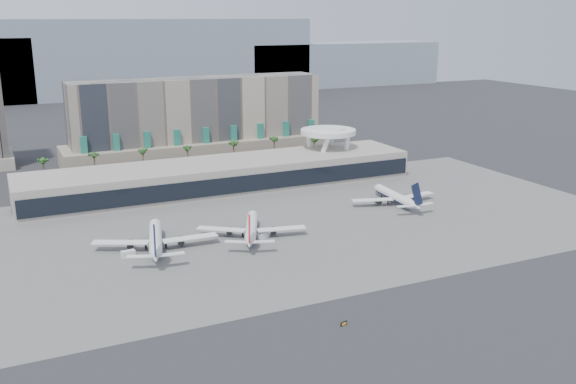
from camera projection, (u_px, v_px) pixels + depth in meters
name	position (u px, v px, depth m)	size (l,w,h in m)	color
ground	(352.00, 279.00, 183.03)	(900.00, 900.00, 0.00)	#232326
apron_pad	(274.00, 224.00, 231.04)	(260.00, 130.00, 0.06)	#5B5B59
mountain_ridge	(121.00, 63.00, 596.84)	(680.00, 60.00, 70.00)	gray
hotel	(199.00, 126.00, 334.93)	(140.00, 30.00, 42.00)	tan
terminal	(223.00, 174.00, 277.20)	(170.00, 32.50, 14.50)	#B4AB9E
saucer_structure	(328.00, 135.00, 301.92)	(26.00, 26.00, 21.89)	white
palm_row	(212.00, 149.00, 309.70)	(157.80, 2.80, 13.10)	brown
airliner_left	(156.00, 239.00, 205.16)	(39.30, 40.82, 14.32)	white
airliner_centre	(251.00, 228.00, 216.66)	(35.06, 36.11, 13.32)	white
airliner_right	(395.00, 197.00, 254.64)	(36.28, 37.46, 12.93)	white
service_vehicle_a	(128.00, 254.00, 199.60)	(4.22, 2.06, 2.06)	silver
service_vehicle_b	(263.00, 235.00, 216.84)	(3.84, 2.20, 1.98)	white
taxiway_sign	(344.00, 324.00, 155.55)	(2.08, 0.97, 0.96)	black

